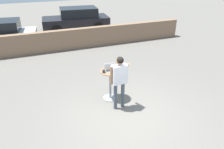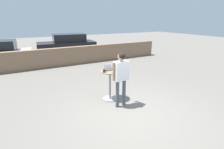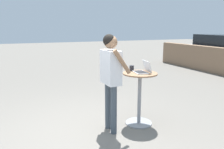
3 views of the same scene
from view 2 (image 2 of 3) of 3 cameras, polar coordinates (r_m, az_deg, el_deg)
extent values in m
plane|color=slate|center=(5.43, 5.70, -12.15)|extent=(50.00, 50.00, 0.00)
cube|color=#84664C|center=(10.90, -14.05, 5.84)|extent=(12.76, 0.35, 1.07)
cylinder|color=gray|center=(6.22, -0.65, -7.82)|extent=(0.52, 0.52, 0.03)
cylinder|color=gray|center=(6.02, -0.67, -3.52)|extent=(0.07, 0.07, 0.98)
cylinder|color=#8C6647|center=(5.85, -0.69, 1.04)|extent=(0.65, 0.65, 0.02)
cube|color=silver|center=(5.85, -0.70, 1.25)|extent=(0.36, 0.27, 0.02)
cube|color=black|center=(5.85, -0.70, 1.34)|extent=(0.31, 0.22, 0.00)
cube|color=silver|center=(5.94, -1.13, 2.63)|extent=(0.34, 0.12, 0.21)
cube|color=white|center=(5.94, -1.11, 2.63)|extent=(0.31, 0.10, 0.18)
cylinder|color=#232328|center=(5.69, -2.56, 1.20)|extent=(0.09, 0.09, 0.11)
torus|color=#232328|center=(5.71, -2.04, 1.30)|extent=(0.05, 0.01, 0.05)
cylinder|color=#424C56|center=(5.51, 1.77, -6.38)|extent=(0.11, 0.11, 0.89)
cylinder|color=#424C56|center=(5.63, 3.92, -5.84)|extent=(0.11, 0.11, 0.89)
cube|color=silver|center=(5.31, 2.98, 1.20)|extent=(0.46, 0.24, 0.59)
sphere|color=#936B4C|center=(5.21, 3.05, 5.78)|extent=(0.23, 0.23, 0.23)
sphere|color=black|center=(5.18, 3.24, 6.03)|extent=(0.21, 0.21, 0.21)
cylinder|color=#936B4C|center=(5.17, 0.57, 0.94)|extent=(0.07, 0.07, 0.56)
cylinder|color=#936B4C|center=(5.49, 4.79, 3.08)|extent=(0.08, 0.33, 0.43)
cylinder|color=black|center=(11.01, -29.09, 3.16)|extent=(0.70, 0.31, 0.68)
cylinder|color=black|center=(12.54, -28.30, 4.84)|extent=(0.70, 0.31, 0.68)
cube|color=black|center=(14.42, -14.55, 9.03)|extent=(4.55, 2.25, 0.63)
cube|color=black|center=(14.38, -13.87, 11.56)|extent=(2.56, 1.83, 0.62)
cylinder|color=black|center=(13.48, -19.59, 6.79)|extent=(0.73, 0.29, 0.71)
cylinder|color=black|center=(15.17, -20.10, 7.87)|extent=(0.73, 0.29, 0.71)
cylinder|color=black|center=(13.91, -8.31, 7.94)|extent=(0.73, 0.29, 0.71)
cylinder|color=black|center=(15.56, -10.00, 8.90)|extent=(0.73, 0.29, 0.71)
camera|label=1|loc=(1.71, 142.25, 39.47)|focal=35.00mm
camera|label=3|loc=(6.82, 36.10, 7.34)|focal=35.00mm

